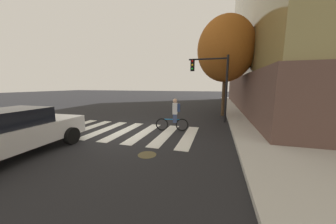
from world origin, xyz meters
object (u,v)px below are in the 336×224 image
object	(u,v)px
manhole_cover	(147,155)
fire_hydrant	(248,107)
sedan_near	(10,133)
cyclist	(174,115)
street_tree_near	(226,49)
traffic_light_near	(213,77)

from	to	relation	value
manhole_cover	fire_hydrant	distance (m)	11.72
sedan_near	cyclist	world-z (taller)	cyclist
sedan_near	street_tree_near	world-z (taller)	street_tree_near
sedan_near	traffic_light_near	bearing A→B (deg)	50.35
manhole_cover	street_tree_near	xyz separation A→B (m)	(2.71, 8.66, 4.98)
traffic_light_near	fire_hydrant	bearing A→B (deg)	57.10
manhole_cover	street_tree_near	world-z (taller)	street_tree_near
manhole_cover	traffic_light_near	distance (m)	7.10
fire_hydrant	street_tree_near	world-z (taller)	street_tree_near
fire_hydrant	traffic_light_near	bearing A→B (deg)	-122.90
street_tree_near	fire_hydrant	bearing A→B (deg)	43.28
cyclist	traffic_light_near	distance (m)	3.99
traffic_light_near	fire_hydrant	xyz separation A→B (m)	(2.89, 4.46, -2.33)
traffic_light_near	street_tree_near	xyz separation A→B (m)	(0.76, 2.46, 2.12)
traffic_light_near	street_tree_near	world-z (taller)	street_tree_near
fire_hydrant	sedan_near	bearing A→B (deg)	-127.28
cyclist	fire_hydrant	bearing A→B (deg)	57.64
cyclist	street_tree_near	world-z (taller)	street_tree_near
manhole_cover	sedan_near	xyz separation A→B (m)	(-4.30, -1.35, 0.82)
traffic_light_near	manhole_cover	bearing A→B (deg)	-107.48
street_tree_near	sedan_near	bearing A→B (deg)	-125.02
traffic_light_near	sedan_near	bearing A→B (deg)	-129.65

